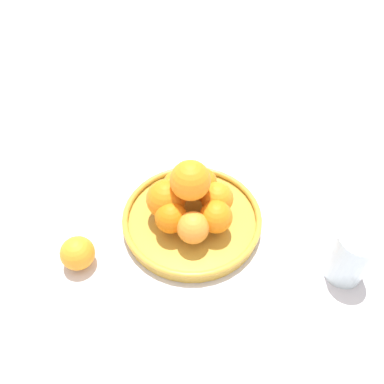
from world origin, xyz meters
The scene contains 5 objects.
ground_plane centered at (0.00, 0.00, 0.00)m, with size 4.00×4.00×0.00m, color silver.
fruit_bowl centered at (0.00, 0.00, 0.02)m, with size 0.30×0.30×0.03m.
orange_pile centered at (0.01, 0.00, 0.08)m, with size 0.18×0.17×0.14m.
stray_orange centered at (0.07, 0.23, 0.03)m, with size 0.07×0.07×0.07m, color orange.
drinking_glass centered at (-0.28, -0.15, 0.06)m, with size 0.07×0.07×0.11m, color silver.
Camera 1 is at (-0.38, 0.32, 0.65)m, focal length 35.00 mm.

